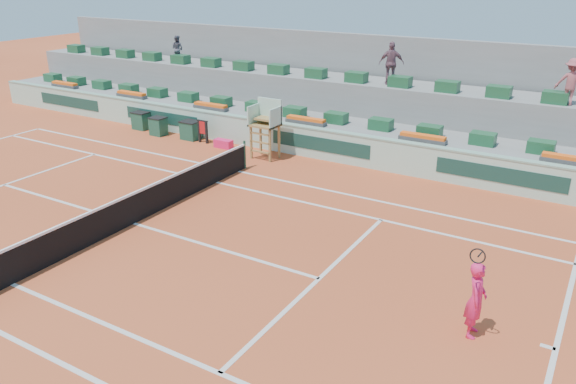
{
  "coord_description": "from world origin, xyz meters",
  "views": [
    {
      "loc": [
        12.0,
        -10.94,
        7.29
      ],
      "look_at": [
        4.0,
        2.5,
        1.0
      ],
      "focal_mm": 35.0,
      "sensor_mm": 36.0,
      "label": 1
    }
  ],
  "objects_px": {
    "player_bag": "(223,144)",
    "umpire_chair": "(266,121)",
    "tennis_player": "(476,299)",
    "drink_cooler_a": "(191,130)"
  },
  "relations": [
    {
      "from": "drink_cooler_a",
      "to": "player_bag",
      "type": "bearing_deg",
      "value": -8.63
    },
    {
      "from": "player_bag",
      "to": "umpire_chair",
      "type": "relative_size",
      "value": 0.34
    },
    {
      "from": "umpire_chair",
      "to": "player_bag",
      "type": "bearing_deg",
      "value": 176.48
    },
    {
      "from": "umpire_chair",
      "to": "tennis_player",
      "type": "distance_m",
      "value": 12.93
    },
    {
      "from": "player_bag",
      "to": "drink_cooler_a",
      "type": "distance_m",
      "value": 2.11
    },
    {
      "from": "player_bag",
      "to": "umpire_chair",
      "type": "distance_m",
      "value": 2.69
    },
    {
      "from": "player_bag",
      "to": "tennis_player",
      "type": "height_order",
      "value": "tennis_player"
    },
    {
      "from": "player_bag",
      "to": "drink_cooler_a",
      "type": "bearing_deg",
      "value": 171.37
    },
    {
      "from": "player_bag",
      "to": "tennis_player",
      "type": "xyz_separation_m",
      "value": [
        12.57,
        -7.99,
        0.68
      ]
    },
    {
      "from": "player_bag",
      "to": "tennis_player",
      "type": "distance_m",
      "value": 14.91
    }
  ]
}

